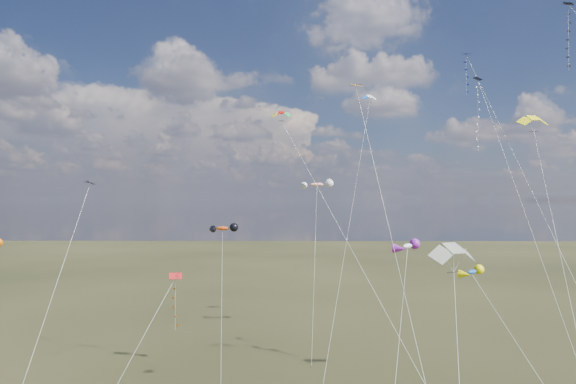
{
  "coord_description": "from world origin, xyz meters",
  "views": [
    {
      "loc": [
        0.67,
        -30.08,
        18.21
      ],
      "look_at": [
        0.0,
        18.0,
        19.0
      ],
      "focal_mm": 32.0,
      "sensor_mm": 36.0,
      "label": 1
    }
  ],
  "objects": [
    {
      "name": "diamond_black_mid",
      "position": [
        -16.67,
        8.29,
        13.82
      ],
      "size": [
        1.53,
        13.6,
        19.85
      ],
      "color": "black",
      "rests_on": "ground"
    },
    {
      "name": "novelty_redwhite_stripe",
      "position": [
        3.64,
        39.28,
        20.32
      ],
      "size": [
        3.87,
        14.01,
        21.04
      ],
      "color": "red",
      "rests_on": "ground"
    },
    {
      "name": "novelty_blue_yellow",
      "position": [
        12.21,
        3.3,
        13.46
      ],
      "size": [
        7.29,
        10.4,
        13.97
      ],
      "color": "#184FB6",
      "rests_on": "ground"
    },
    {
      "name": "diamond_orange_center",
      "position": [
        6.52,
        5.21,
        19.01
      ],
      "size": [
        3.92,
        18.37,
        27.54
      ],
      "color": "orange",
      "rests_on": "ground"
    },
    {
      "name": "novelty_orange_black",
      "position": [
        -6.81,
        22.56,
        15.28
      ],
      "size": [
        2.94,
        9.43,
        15.86
      ],
      "color": "#DF4D11",
      "rests_on": "ground"
    },
    {
      "name": "parafoil_striped",
      "position": [
        10.18,
        0.82,
        15.32
      ],
      "size": [
        4.31,
        11.82,
        16.12
      ],
      "color": "yellow",
      "rests_on": "ground"
    },
    {
      "name": "diamond_red_low",
      "position": [
        -9.0,
        10.02,
        9.83
      ],
      "size": [
        6.01,
        8.71,
        12.45
      ],
      "color": "red",
      "rests_on": "ground"
    },
    {
      "name": "diamond_navy_tall",
      "position": [
        18.39,
        19.72,
        28.36
      ],
      "size": [
        8.33,
        16.84,
        33.02
      ],
      "color": "#15124E",
      "rests_on": "ground"
    },
    {
      "name": "parafoil_blue_white",
      "position": [
        10.92,
        40.81,
        32.35
      ],
      "size": [
        9.49,
        28.02,
        33.26
      ],
      "color": "blue",
      "rests_on": "ground"
    },
    {
      "name": "novelty_white_purple",
      "position": [
        8.03,
        3.66,
        15.12
      ],
      "size": [
        5.0,
        12.08,
        15.61
      ],
      "color": "white",
      "rests_on": "ground"
    },
    {
      "name": "parafoil_tricolor",
      "position": [
        -0.47,
        17.37,
        26.09
      ],
      "size": [
        13.92,
        17.43,
        26.87
      ],
      "color": "yellow",
      "rests_on": "ground"
    },
    {
      "name": "diamond_navy_right",
      "position": [
        18.15,
        17.77,
        25.16
      ],
      "size": [
        3.42,
        16.99,
        29.92
      ],
      "color": "#0F164E",
      "rests_on": "ground"
    },
    {
      "name": "parafoil_yellow",
      "position": [
        21.83,
        15.49,
        25.43
      ],
      "size": [
        5.81,
        19.91,
        26.22
      ],
      "color": "#F8F112",
      "rests_on": "ground"
    }
  ]
}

